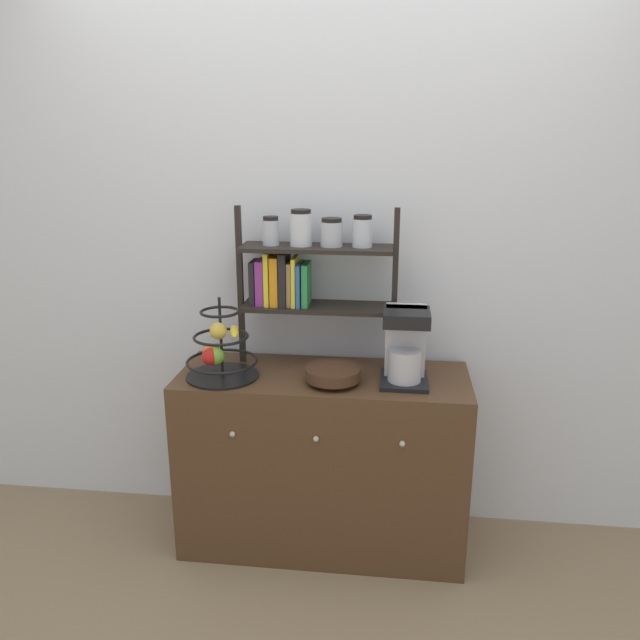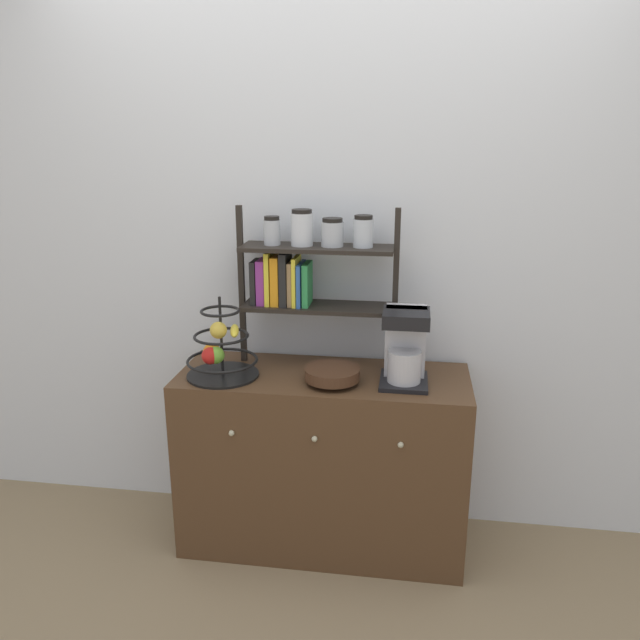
{
  "view_description": "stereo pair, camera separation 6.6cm",
  "coord_description": "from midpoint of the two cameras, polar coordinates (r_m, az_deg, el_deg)",
  "views": [
    {
      "loc": [
        0.28,
        -2.22,
        1.78
      ],
      "look_at": [
        -0.01,
        0.23,
        1.05
      ],
      "focal_mm": 35.0,
      "sensor_mm": 36.0,
      "label": 1
    },
    {
      "loc": [
        0.35,
        -2.21,
        1.78
      ],
      "look_at": [
        -0.01,
        0.23,
        1.05
      ],
      "focal_mm": 35.0,
      "sensor_mm": 36.0,
      "label": 2
    }
  ],
  "objects": [
    {
      "name": "ground_plane",
      "position": [
        2.86,
        0.25,
        -22.04
      ],
      "size": [
        12.0,
        12.0,
        0.0
      ],
      "primitive_type": "plane",
      "color": "#847051"
    },
    {
      "name": "wooden_bowl",
      "position": [
        2.56,
        1.87,
        -4.99
      ],
      "size": [
        0.23,
        0.23,
        0.07
      ],
      "color": "#422819",
      "rests_on": "sideboard"
    },
    {
      "name": "coffee_maker",
      "position": [
        2.56,
        8.52,
        -2.37
      ],
      "size": [
        0.19,
        0.23,
        0.31
      ],
      "color": "black",
      "rests_on": "sideboard"
    },
    {
      "name": "shelf_hutch",
      "position": [
        2.67,
        -0.82,
        4.78
      ],
      "size": [
        0.69,
        0.2,
        0.69
      ],
      "color": "black",
      "rests_on": "sideboard"
    },
    {
      "name": "fruit_stand",
      "position": [
        2.63,
        -8.43,
        -2.87
      ],
      "size": [
        0.3,
        0.3,
        0.35
      ],
      "color": "black",
      "rests_on": "sideboard"
    },
    {
      "name": "sideboard",
      "position": [
        2.83,
        0.96,
        -12.67
      ],
      "size": [
        1.23,
        0.49,
        0.81
      ],
      "color": "#4C331E",
      "rests_on": "ground_plane"
    },
    {
      "name": "wall_back",
      "position": [
        2.79,
        1.8,
        6.52
      ],
      "size": [
        7.0,
        0.05,
        2.6
      ],
      "primitive_type": "cube",
      "color": "silver",
      "rests_on": "ground_plane"
    }
  ]
}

